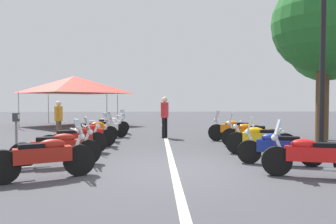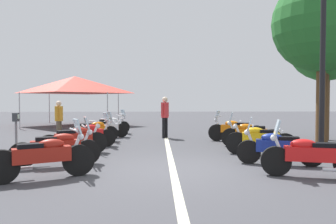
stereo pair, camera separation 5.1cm
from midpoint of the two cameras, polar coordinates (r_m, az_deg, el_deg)
ground_plane at (r=7.62m, az=0.77°, el=-10.17°), size 80.00×80.00×0.00m
lane_centre_stripe at (r=11.72m, az=-0.21°, el=-5.86°), size 20.63×0.16×0.01m
motorcycle_left_row_0 at (r=7.03m, az=-21.35°, el=-7.38°), size 1.13×1.96×1.22m
motorcycle_left_row_1 at (r=8.31m, az=-19.22°, el=-6.00°), size 0.94×2.07×1.20m
motorcycle_left_row_2 at (r=9.87m, az=-16.46°, el=-4.75°), size 1.19×1.81×1.00m
motorcycle_left_row_3 at (r=11.21m, az=-14.36°, el=-3.93°), size 1.18×1.88×1.20m
motorcycle_left_row_4 at (r=12.63m, az=-13.22°, el=-3.26°), size 1.02×1.85×1.20m
motorcycle_left_row_5 at (r=14.01m, az=-11.16°, el=-2.79°), size 1.05×1.88×0.98m
motorcycle_left_row_6 at (r=15.53m, az=-10.44°, el=-2.27°), size 1.20×1.84×1.19m
motorcycle_right_row_0 at (r=7.37m, az=24.00°, el=-7.07°), size 0.86×2.04×1.21m
motorcycle_right_row_1 at (r=8.49m, az=18.87°, el=-5.88°), size 0.90×2.03×1.19m
motorcycle_right_row_2 at (r=9.88m, az=15.95°, el=-4.71°), size 0.89×2.00×1.01m
motorcycle_right_row_3 at (r=11.41m, az=14.31°, el=-3.78°), size 0.89×1.99×1.21m
motorcycle_right_row_4 at (r=12.80m, az=11.77°, el=-3.10°), size 1.09×2.07×1.23m
street_lamp_twin_globe at (r=9.67m, az=25.77°, el=12.30°), size 0.32×1.22×4.93m
parking_meter at (r=9.22m, az=-25.57°, el=-2.60°), size 0.18×0.14×1.29m
bystander_0 at (r=13.61m, az=-19.02°, el=-0.93°), size 0.53×0.32×1.61m
bystander_1 at (r=13.79m, az=-0.70°, el=-0.31°), size 0.45×0.35×1.78m
roadside_tree_0 at (r=13.12m, az=25.58°, el=13.98°), size 3.50×3.50×6.14m
roadside_tree_1 at (r=14.13m, az=26.05°, el=11.75°), size 2.62×2.62×5.40m
roadside_tree_2 at (r=14.76m, az=26.20°, el=10.77°), size 3.03×3.03×5.45m
event_tent at (r=21.64m, az=-16.47°, el=4.68°), size 5.55×5.55×3.20m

